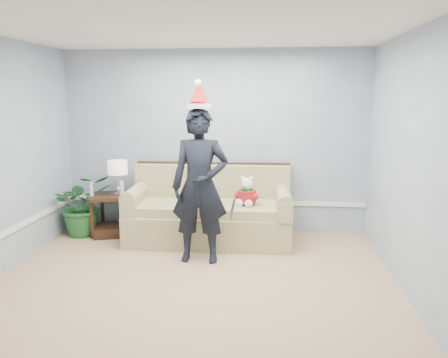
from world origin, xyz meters
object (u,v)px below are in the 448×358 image
Objects in this scene: teddy_bear at (247,195)px; man at (200,186)px; houseplant at (83,205)px; table_lamp at (118,169)px; side_table at (114,219)px; sofa at (210,214)px.

man is at bearing -113.52° from teddy_bear.
table_lamp is at bearing 0.27° from houseplant.
teddy_bear is at bearing -4.52° from houseplant.
teddy_bear reaches higher than side_table.
table_lamp is 0.55× the size of houseplant.
sofa reaches higher than houseplant.
table_lamp is 1.91m from teddy_bear.
teddy_bear is (0.53, -0.15, 0.33)m from sofa.
houseplant is 2.12m from man.
sofa is 1.45m from side_table.
houseplant is 2.44m from teddy_bear.
man is (1.34, -0.85, -0.05)m from table_lamp.
man is (1.88, -0.85, 0.49)m from houseplant.
sofa is 1.89m from houseplant.
man is at bearing -32.48° from table_lamp.
sofa is 1.21× the size of man.
man is 4.64× the size of teddy_bear.
teddy_bear is (2.42, -0.19, 0.25)m from houseplant.
table_lamp is at bearing -16.24° from side_table.
sofa reaches higher than teddy_bear.
sofa is 5.60× the size of teddy_bear.
man is 0.88m from teddy_bear.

